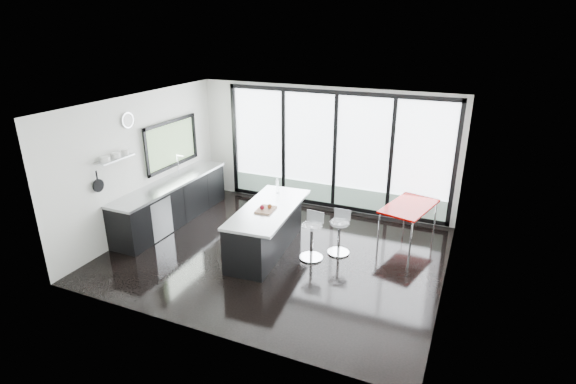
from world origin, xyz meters
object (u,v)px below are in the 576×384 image
at_px(red_table, 408,222).
at_px(island, 265,229).
at_px(bar_stool_far, 339,237).
at_px(bar_stool_near, 312,241).

bearing_deg(red_table, island, -145.63).
bearing_deg(bar_stool_far, island, -158.38).
bearing_deg(bar_stool_near, red_table, 50.61).
distance_m(island, red_table, 2.88).
bearing_deg(island, bar_stool_far, 19.33).
xyz_separation_m(bar_stool_near, red_table, (1.47, 1.56, 0.01)).
distance_m(island, bar_stool_far, 1.39).
distance_m(bar_stool_far, red_table, 1.58).
relative_size(bar_stool_far, red_table, 0.49).
bearing_deg(bar_stool_near, island, -171.80).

